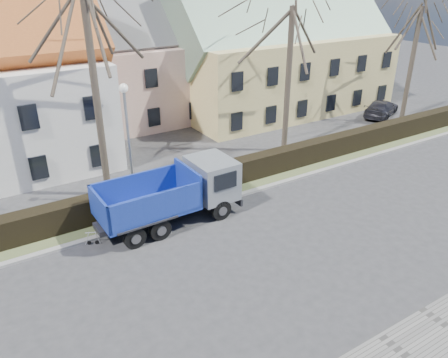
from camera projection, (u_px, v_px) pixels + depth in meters
ground at (224, 263)px, 17.85m from camera, size 120.00×120.00×0.00m
curb_far at (174, 214)px, 21.34m from camera, size 80.00×0.30×0.12m
grass_strip at (161, 201)px, 22.57m from camera, size 80.00×3.00×0.10m
hedge at (162, 192)px, 22.16m from camera, size 60.00×0.90×1.30m
building_pink at (130, 70)px, 33.34m from camera, size 10.80×8.80×8.00m
building_yellow at (278, 57)px, 36.67m from camera, size 18.80×10.80×8.50m
tree_1 at (94, 76)px, 20.67m from camera, size 9.20×9.20×12.65m
tree_2 at (289, 67)px, 26.76m from camera, size 8.00×8.00×11.00m
tree_3 at (413, 54)px, 32.60m from camera, size 7.60×7.60×10.45m
dump_truck at (165, 197)px, 20.08m from camera, size 7.04×2.72×2.80m
streetlight at (129, 145)px, 21.34m from camera, size 0.49×0.49×6.22m
cart_frame at (87, 238)px, 18.92m from camera, size 0.88×0.72×0.71m
parked_car_b at (381, 108)px, 35.70m from camera, size 4.93×3.57×1.33m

